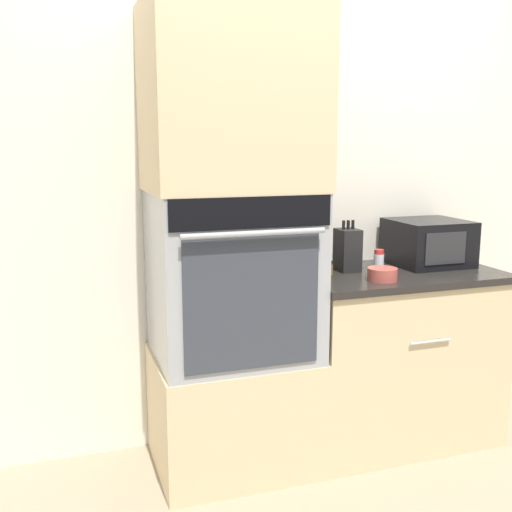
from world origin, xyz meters
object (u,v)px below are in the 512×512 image
at_px(wall_oven, 233,275).
at_px(knife_block, 348,250).
at_px(condiment_jar_near, 327,268).
at_px(microwave, 428,242).
at_px(condiment_jar_mid, 379,260).
at_px(condiment_jar_far, 307,260).
at_px(bowl, 382,274).

bearing_deg(wall_oven, knife_block, 7.84).
xyz_separation_m(wall_oven, condiment_jar_near, (0.50, 0.04, -0.01)).
distance_m(microwave, condiment_jar_near, 0.62).
bearing_deg(knife_block, wall_oven, -172.16).
distance_m(knife_block, condiment_jar_mid, 0.17).
xyz_separation_m(wall_oven, condiment_jar_far, (0.47, 0.22, -0.00)).
bearing_deg(bowl, knife_block, 103.19).
bearing_deg(condiment_jar_far, wall_oven, -154.47).
bearing_deg(bowl, condiment_jar_far, 119.96).
height_order(bowl, condiment_jar_mid, condiment_jar_mid).
distance_m(microwave, condiment_jar_far, 0.66).
distance_m(bowl, condiment_jar_mid, 0.23).
relative_size(condiment_jar_near, condiment_jar_far, 0.80).
xyz_separation_m(microwave, bowl, (-0.42, -0.26, -0.09)).
bearing_deg(microwave, knife_block, -178.86).
height_order(wall_oven, condiment_jar_mid, wall_oven).
bearing_deg(condiment_jar_far, condiment_jar_mid, -29.91).
bearing_deg(knife_block, condiment_jar_far, 140.14).
height_order(wall_oven, microwave, wall_oven).
xyz_separation_m(wall_oven, condiment_jar_mid, (0.79, 0.04, 0.01)).
xyz_separation_m(bowl, condiment_jar_mid, (0.10, 0.20, 0.02)).
bearing_deg(condiment_jar_far, microwave, -11.16).
distance_m(wall_oven, condiment_jar_near, 0.50).
relative_size(wall_oven, knife_block, 2.98).
bearing_deg(microwave, condiment_jar_near, -174.66).
height_order(knife_block, condiment_jar_far, knife_block).
bearing_deg(condiment_jar_mid, bowl, -115.46).
distance_m(knife_block, condiment_jar_far, 0.22).
bearing_deg(condiment_jar_near, knife_block, 19.75).
bearing_deg(wall_oven, condiment_jar_mid, 2.97).
height_order(condiment_jar_mid, condiment_jar_far, condiment_jar_mid).
distance_m(condiment_jar_mid, condiment_jar_far, 0.37).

